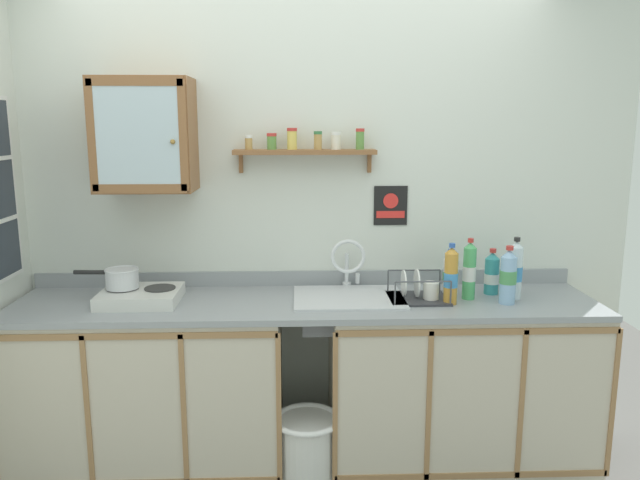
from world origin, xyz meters
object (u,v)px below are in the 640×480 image
object	(u,v)px
bottle_water_blue_3	(508,277)
trash_bin	(307,452)
saucepan	(121,278)
wall_cabinet	(145,135)
sink	(348,303)
warning_sign	(391,206)
dish_rack	(416,294)
mug	(431,291)
bottle_opaque_white_4	(451,274)
bottle_juice_amber_5	(451,276)
hot_plate_stove	(141,296)
bottle_water_clear_2	(515,271)
bottle_soda_green_0	(469,271)
bottle_detergent_teal_1	(492,274)

from	to	relation	value
bottle_water_blue_3	trash_bin	bearing A→B (deg)	-173.93
saucepan	wall_cabinet	size ratio (longest dim) A/B	0.58
sink	warning_sign	size ratio (longest dim) A/B	2.61
dish_rack	mug	distance (m)	0.08
bottle_opaque_white_4	bottle_juice_amber_5	bearing A→B (deg)	-103.71
hot_plate_stove	bottle_opaque_white_4	distance (m)	1.58
bottle_water_clear_2	bottle_soda_green_0	bearing A→B (deg)	179.53
mug	bottle_detergent_teal_1	bearing A→B (deg)	19.36
saucepan	bottle_water_clear_2	size ratio (longest dim) A/B	1.02
sink	saucepan	distance (m)	1.15
mug	warning_sign	bearing A→B (deg)	116.06
dish_rack	wall_cabinet	bearing A→B (deg)	173.22
bottle_water_clear_2	trash_bin	distance (m)	1.39
saucepan	bottle_water_clear_2	distance (m)	1.98
mug	wall_cabinet	bearing A→B (deg)	172.61
hot_plate_stove	saucepan	bearing A→B (deg)	165.53
bottle_water_blue_3	trash_bin	world-z (taller)	bottle_water_blue_3
dish_rack	warning_sign	world-z (taller)	warning_sign
mug	warning_sign	xyz separation A→B (m)	(-0.16, 0.33, 0.39)
saucepan	trash_bin	distance (m)	1.27
bottle_water_clear_2	wall_cabinet	distance (m)	1.98
bottle_detergent_teal_1	bottle_water_clear_2	world-z (taller)	bottle_water_clear_2
bottle_water_clear_2	trash_bin	bearing A→B (deg)	-169.76
hot_plate_stove	bottle_soda_green_0	world-z (taller)	bottle_soda_green_0
bottle_juice_amber_5	dish_rack	bearing A→B (deg)	153.74
sink	hot_plate_stove	xyz separation A→B (m)	(-1.04, -0.04, 0.06)
hot_plate_stove	saucepan	xyz separation A→B (m)	(-0.10, 0.02, 0.09)
bottle_water_blue_3	dish_rack	bearing A→B (deg)	169.73
wall_cabinet	trash_bin	distance (m)	1.77
sink	bottle_opaque_white_4	size ratio (longest dim) A/B	2.28
bottle_juice_amber_5	dish_rack	size ratio (longest dim) A/B	1.03
bottle_water_blue_3	trash_bin	xyz separation A→B (m)	(-1.00, -0.11, -0.86)
bottle_detergent_teal_1	wall_cabinet	xyz separation A→B (m)	(-1.77, 0.06, 0.71)
bottle_water_blue_3	wall_cabinet	bearing A→B (deg)	172.36
bottle_juice_amber_5	bottle_soda_green_0	bearing A→B (deg)	36.34
wall_cabinet	trash_bin	xyz separation A→B (m)	(0.80, -0.35, -1.54)
sink	bottle_soda_green_0	size ratio (longest dim) A/B	1.78
wall_cabinet	bottle_detergent_teal_1	bearing A→B (deg)	-2.08
trash_bin	bottle_detergent_teal_1	bearing A→B (deg)	16.18
hot_plate_stove	warning_sign	bearing A→B (deg)	13.12
bottle_opaque_white_4	warning_sign	bearing A→B (deg)	141.23
bottle_water_clear_2	trash_bin	xyz separation A→B (m)	(-1.06, -0.19, -0.87)
bottle_water_blue_3	dish_rack	world-z (taller)	bottle_water_blue_3
hot_plate_stove	bottle_water_blue_3	world-z (taller)	bottle_water_blue_3
saucepan	warning_sign	size ratio (longest dim) A/B	1.52
bottle_soda_green_0	trash_bin	world-z (taller)	bottle_soda_green_0
bottle_water_blue_3	warning_sign	xyz separation A→B (m)	(-0.53, 0.39, 0.30)
dish_rack	trash_bin	xyz separation A→B (m)	(-0.56, -0.19, -0.75)
bottle_opaque_white_4	trash_bin	bearing A→B (deg)	-160.54
sink	dish_rack	xyz separation A→B (m)	(0.34, -0.05, 0.06)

